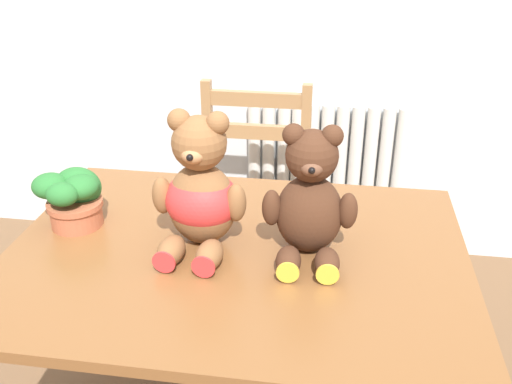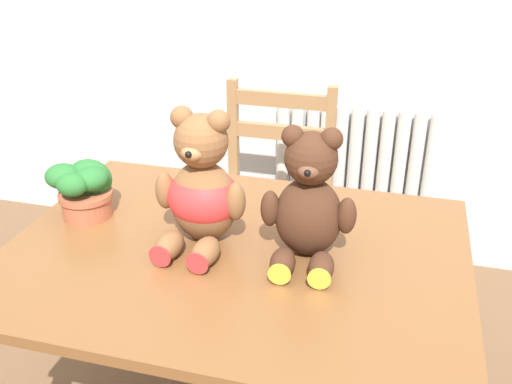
# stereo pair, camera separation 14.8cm
# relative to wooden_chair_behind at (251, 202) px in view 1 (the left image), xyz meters

# --- Properties ---
(radiator) EXTENTS (0.75, 0.10, 0.77)m
(radiator) POSITION_rel_wooden_chair_behind_xyz_m (0.29, 0.45, -0.13)
(radiator) COLOR silver
(radiator) RESTS_ON ground_plane
(dining_table) EXTENTS (1.23, 0.91, 0.75)m
(dining_table) POSITION_rel_wooden_chair_behind_xyz_m (0.09, -0.80, 0.17)
(dining_table) COLOR brown
(dining_table) RESTS_ON ground_plane
(wooden_chair_behind) EXTENTS (0.45, 0.43, 0.94)m
(wooden_chair_behind) POSITION_rel_wooden_chair_behind_xyz_m (0.00, 0.00, 0.00)
(wooden_chair_behind) COLOR #997047
(wooden_chair_behind) RESTS_ON ground_plane
(teddy_bear_left) EXTENTS (0.26, 0.27, 0.37)m
(teddy_bear_left) POSITION_rel_wooden_chair_behind_xyz_m (-0.01, -0.76, 0.42)
(teddy_bear_left) COLOR brown
(teddy_bear_left) RESTS_ON dining_table
(teddy_bear_right) EXTENTS (0.25, 0.25, 0.35)m
(teddy_bear_right) POSITION_rel_wooden_chair_behind_xyz_m (0.28, -0.77, 0.43)
(teddy_bear_right) COLOR #472819
(teddy_bear_right) RESTS_ON dining_table
(potted_plant) EXTENTS (0.19, 0.18, 0.16)m
(potted_plant) POSITION_rel_wooden_chair_behind_xyz_m (-0.40, -0.72, 0.36)
(potted_plant) COLOR #B25B3D
(potted_plant) RESTS_ON dining_table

